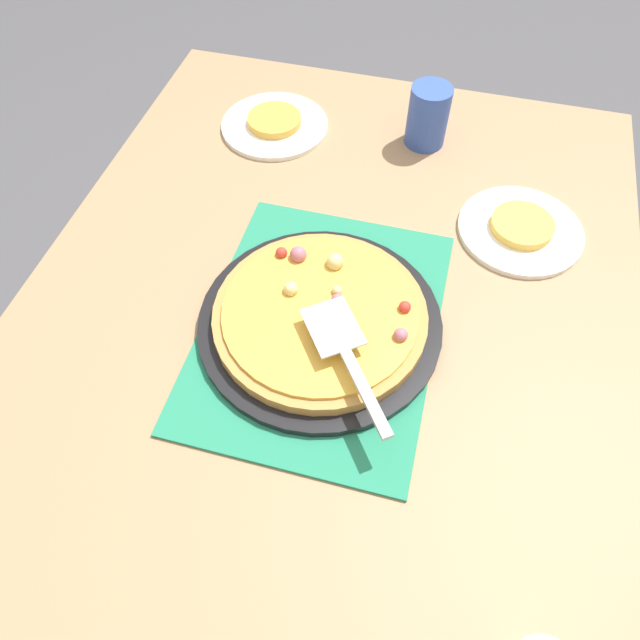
% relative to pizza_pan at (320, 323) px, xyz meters
% --- Properties ---
extents(ground_plane, '(8.00, 8.00, 0.00)m').
position_rel_pizza_pan_xyz_m(ground_plane, '(0.00, 0.00, -0.76)').
color(ground_plane, '#4C4C51').
extents(dining_table, '(1.40, 1.00, 0.75)m').
position_rel_pizza_pan_xyz_m(dining_table, '(0.00, 0.00, -0.12)').
color(dining_table, '#9E7A56').
rests_on(dining_table, ground_plane).
extents(placemat, '(0.48, 0.36, 0.01)m').
position_rel_pizza_pan_xyz_m(placemat, '(0.00, 0.00, -0.01)').
color(placemat, '#237F5B').
rests_on(placemat, dining_table).
extents(pizza_pan, '(0.38, 0.38, 0.01)m').
position_rel_pizza_pan_xyz_m(pizza_pan, '(0.00, 0.00, 0.00)').
color(pizza_pan, black).
rests_on(pizza_pan, placemat).
extents(pizza, '(0.33, 0.33, 0.05)m').
position_rel_pizza_pan_xyz_m(pizza, '(-0.00, 0.00, 0.02)').
color(pizza, '#B78442').
rests_on(pizza, pizza_pan).
extents(plate_near_left, '(0.22, 0.22, 0.01)m').
position_rel_pizza_pan_xyz_m(plate_near_left, '(-0.47, -0.22, -0.01)').
color(plate_near_left, white).
rests_on(plate_near_left, dining_table).
extents(plate_far_right, '(0.22, 0.22, 0.01)m').
position_rel_pizza_pan_xyz_m(plate_far_right, '(-0.29, 0.29, -0.01)').
color(plate_far_right, white).
rests_on(plate_far_right, dining_table).
extents(served_slice_left, '(0.11, 0.11, 0.02)m').
position_rel_pizza_pan_xyz_m(served_slice_left, '(-0.47, -0.22, 0.01)').
color(served_slice_left, gold).
rests_on(served_slice_left, plate_near_left).
extents(served_slice_right, '(0.11, 0.11, 0.02)m').
position_rel_pizza_pan_xyz_m(served_slice_right, '(-0.29, 0.29, 0.01)').
color(served_slice_right, '#EAB747').
rests_on(served_slice_right, plate_far_right).
extents(cup_far, '(0.08, 0.08, 0.12)m').
position_rel_pizza_pan_xyz_m(cup_far, '(-0.50, 0.09, 0.05)').
color(cup_far, '#3351AD').
rests_on(cup_far, dining_table).
extents(pizza_server, '(0.21, 0.17, 0.01)m').
position_rel_pizza_pan_xyz_m(pizza_server, '(0.08, 0.06, 0.06)').
color(pizza_server, silver).
rests_on(pizza_server, pizza).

